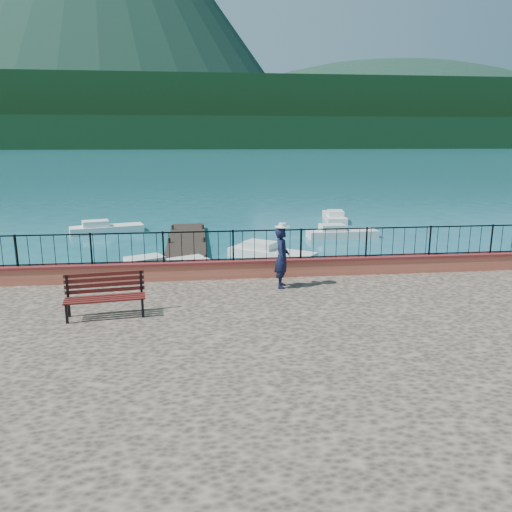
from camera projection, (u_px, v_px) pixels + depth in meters
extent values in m
plane|color=#19596B|center=(256.00, 360.00, 12.88)|extent=(2000.00, 2000.00, 0.00)
cube|color=#332821|center=(308.00, 505.00, 6.94)|extent=(30.00, 20.00, 1.20)
cube|color=#C56747|center=(243.00, 269.00, 16.12)|extent=(28.00, 0.46, 0.58)
cube|color=black|center=(243.00, 246.00, 15.94)|extent=(27.00, 0.05, 0.95)
cube|color=#2D231C|center=(186.00, 254.00, 24.21)|extent=(2.00, 16.00, 0.30)
cube|color=black|center=(197.00, 133.00, 300.80)|extent=(900.00, 60.00, 18.00)
cube|color=black|center=(196.00, 115.00, 355.82)|extent=(900.00, 120.00, 44.00)
ellipsoid|color=#142D23|center=(386.00, 144.00, 579.62)|extent=(448.00, 384.00, 180.00)
cube|color=black|center=(106.00, 308.00, 12.52)|extent=(2.02, 0.84, 0.49)
cube|color=maroon|center=(105.00, 284.00, 12.67)|extent=(1.96, 0.32, 0.60)
imported|color=black|center=(282.00, 258.00, 14.91)|extent=(0.57, 0.75, 1.84)
cylinder|color=silver|center=(282.00, 225.00, 14.69)|extent=(0.44, 0.44, 0.12)
cube|color=silver|center=(160.00, 264.00, 21.25)|extent=(4.47, 3.07, 0.80)
cube|color=silver|center=(272.00, 251.00, 23.72)|extent=(4.16, 3.58, 0.80)
cube|color=silver|center=(342.00, 231.00, 28.92)|extent=(4.05, 1.40, 0.80)
cube|color=white|center=(107.00, 226.00, 30.40)|extent=(4.49, 2.43, 0.80)
cube|color=silver|center=(334.00, 215.00, 35.00)|extent=(1.95, 4.44, 0.80)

